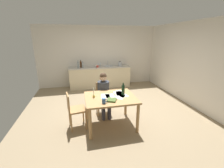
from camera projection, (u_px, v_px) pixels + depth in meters
name	position (u px, v px, depth m)	size (l,w,h in m)	color
ground_plane	(111.00, 109.00, 4.62)	(5.20, 5.20, 0.04)	#937F60
wall_back	(98.00, 56.00, 6.65)	(5.20, 0.12, 2.60)	silver
wall_right	(190.00, 64.00, 4.78)	(0.12, 5.20, 2.60)	silver
kitchen_counter	(100.00, 77.00, 6.56)	(2.63, 0.64, 0.90)	beige
dining_table	(110.00, 101.00, 3.56)	(1.19, 1.00, 0.76)	tan
chair_at_table	(103.00, 96.00, 4.29)	(0.40, 0.40, 0.88)	tan
person_seated	(104.00, 92.00, 4.09)	(0.32, 0.59, 1.19)	#333842
chair_side_empty	(74.00, 109.00, 3.51)	(0.46, 0.46, 0.88)	tan
coffee_mug	(104.00, 101.00, 3.17)	(0.12, 0.08, 0.11)	#33598C
candlestick	(94.00, 95.00, 3.50)	(0.06, 0.06, 0.23)	gold
book_magazine	(112.00, 100.00, 3.31)	(0.20, 0.22, 0.03)	#4B622C
paper_letter	(122.00, 95.00, 3.64)	(0.21, 0.30, 0.00)	white
paper_bill	(105.00, 96.00, 3.58)	(0.21, 0.30, 0.00)	white
paper_envelope	(119.00, 93.00, 3.76)	(0.21, 0.30, 0.00)	white
paper_receipt	(120.00, 92.00, 3.83)	(0.21, 0.30, 0.00)	white
paper_notice	(120.00, 97.00, 3.54)	(0.21, 0.30, 0.00)	white
paper_flyer	(110.00, 96.00, 3.57)	(0.21, 0.30, 0.00)	white
wine_bottle_on_table	(123.00, 90.00, 3.61)	(0.08, 0.08, 0.30)	black
sink_unit	(109.00, 66.00, 6.51)	(0.36, 0.36, 0.24)	#B2B7BC
bottle_oil	(78.00, 65.00, 6.15)	(0.06, 0.06, 0.30)	#8C999E
bottle_vinegar	(81.00, 64.00, 6.23)	(0.07, 0.07, 0.31)	#593319
bottle_wine_red	(83.00, 65.00, 6.17)	(0.07, 0.07, 0.28)	#8C999E
mixing_bowl	(97.00, 66.00, 6.39)	(0.19, 0.19, 0.08)	white
stovetop_kettle	(120.00, 64.00, 6.59)	(0.18, 0.18, 0.22)	#B7BABF
wine_glass_near_sink	(100.00, 64.00, 6.55)	(0.07, 0.07, 0.15)	silver
wine_glass_by_kettle	(98.00, 64.00, 6.53)	(0.07, 0.07, 0.15)	silver
teacup_on_counter	(97.00, 66.00, 6.25)	(0.11, 0.08, 0.09)	#D84C3F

